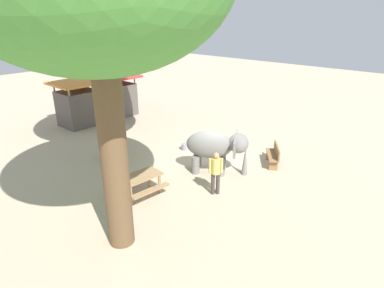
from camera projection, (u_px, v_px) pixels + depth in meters
ground_plane at (210, 164)px, 14.14m from camera, size 60.00×60.00×0.00m
elephant at (216, 147)px, 12.98m from camera, size 2.18×2.42×1.75m
person_handler at (216, 170)px, 11.44m from camera, size 0.39×0.38×1.62m
wooden_bench at (274, 155)px, 13.85m from camera, size 1.37×1.14×0.88m
picnic_table_near at (140, 181)px, 11.48m from camera, size 1.63×1.62×0.78m
market_stall_orange at (79, 106)px, 18.64m from camera, size 2.50×2.50×2.52m
market_stall_red at (116, 98)px, 20.44m from camera, size 2.50×2.50×2.52m
feed_bucket at (185, 147)px, 15.49m from camera, size 0.36×0.36×0.32m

